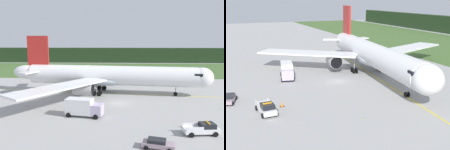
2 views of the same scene
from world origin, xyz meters
The scene contains 11 objects.
ground centered at (0.00, 0.00, 0.00)m, with size 320.00×320.00×0.00m, color #9C9B98.
grass_verge centered at (0.00, 54.31, 0.02)m, with size 320.00×46.32×0.04m, color #42602D.
distant_tree_line centered at (0.00, 83.28, 4.05)m, with size 288.00×4.86×8.09m, color #1E321A.
taxiway_centerline_main centered at (-2.17, 9.41, 0.00)m, with size 68.11×0.30×0.01m, color yellow.
airliner centered at (-3.17, 9.53, 4.51)m, with size 51.81×48.59×14.69m.
ops_pickup_truck centered at (12.61, -16.47, 0.90)m, with size 5.47×2.65×1.94m.
catering_truck centered at (-6.52, -8.88, 1.76)m, with size 7.11×3.68×3.47m.
staff_car centered at (5.26, -21.32, 0.70)m, with size 4.50×2.75×1.30m.
apron_cone centered at (10.51, -13.64, 0.39)m, with size 0.64×0.64×0.80m.
taxiway_edge_light_east centered at (20.34, -4.10, 0.20)m, with size 0.12×0.12×0.36m.
taxiway_edge_light_west centered at (-19.15, -4.10, 0.25)m, with size 0.12×0.12×0.46m.
Camera 1 is at (0.38, -51.24, 14.62)m, focal length 38.65 mm.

